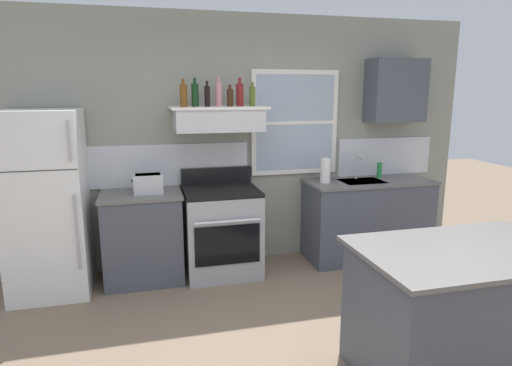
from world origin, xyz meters
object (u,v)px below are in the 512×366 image
toaster (148,183)px  bottle_balsamic_dark (207,96)px  bottle_rose_pink (219,94)px  dish_soap_bottle (379,170)px  stove_range (222,231)px  refrigerator (47,204)px  bottle_olive_oil_square (252,96)px  paper_towel_roll (325,171)px  kitchen_island (460,313)px  bottle_amber_wine (184,95)px  bottle_dark_green_wine (195,95)px  bottle_red_label_wine (240,94)px  bottle_brown_stout (230,97)px

toaster → bottle_balsamic_dark: size_ratio=1.19×
bottle_rose_pink → dish_soap_bottle: bearing=1.3°
toaster → stove_range: 0.90m
refrigerator → bottle_olive_oil_square: bottle_olive_oil_square is taller
bottle_balsamic_dark → dish_soap_bottle: bearing=2.6°
refrigerator → bottle_balsamic_dark: 1.82m
paper_towel_roll → kitchen_island: 2.22m
toaster → kitchen_island: bearing=-47.2°
refrigerator → bottle_balsamic_dark: size_ratio=6.97×
refrigerator → dish_soap_bottle: refrigerator is taller
paper_towel_roll → dish_soap_bottle: size_ratio=1.50×
bottle_balsamic_dark → dish_soap_bottle: 2.17m
toaster → bottle_olive_oil_square: size_ratio=1.23×
bottle_amber_wine → bottle_dark_green_wine: (0.12, 0.05, 0.00)m
bottle_amber_wine → dish_soap_bottle: size_ratio=1.49×
bottle_red_label_wine → bottle_brown_stout: bearing=-163.3°
stove_range → bottle_rose_pink: bottle_rose_pink is taller
toaster → bottle_red_label_wine: bearing=5.2°
refrigerator → bottle_olive_oil_square: (2.00, 0.10, 0.98)m
refrigerator → bottle_rose_pink: (1.66, 0.12, 1.00)m
bottle_amber_wine → bottle_red_label_wine: (0.57, 0.05, 0.01)m
bottle_rose_pink → refrigerator: bearing=-176.0°
refrigerator → toaster: 0.94m
bottle_olive_oil_square → bottle_dark_green_wine: bearing=178.9°
stove_range → bottle_red_label_wine: (0.22, 0.09, 1.40)m
toaster → bottle_olive_oil_square: 1.37m
kitchen_island → refrigerator: bearing=144.2°
bottle_amber_wine → kitchen_island: bottle_amber_wine is taller
kitchen_island → bottle_brown_stout: bearing=117.2°
bottle_red_label_wine → bottle_olive_oil_square: bottle_red_label_wine is taller
toaster → bottle_amber_wine: bottle_amber_wine is taller
refrigerator → paper_towel_roll: refrigerator is taller
bottle_olive_oil_square → bottle_balsamic_dark: bearing=-175.6°
toaster → bottle_dark_green_wine: size_ratio=1.06×
stove_range → bottle_balsamic_dark: bearing=158.1°
stove_range → dish_soap_bottle: 1.96m
bottle_balsamic_dark → bottle_red_label_wine: 0.34m
bottle_amber_wine → kitchen_island: (1.57, -2.14, -1.40)m
toaster → stove_range: bearing=-0.4°
bottle_dark_green_wine → dish_soap_bottle: size_ratio=1.55×
bottle_dark_green_wine → bottle_olive_oil_square: bottle_dark_green_wine is taller
toaster → bottle_red_label_wine: (0.95, 0.09, 0.86)m
kitchen_island → bottle_amber_wine: bearing=126.3°
toaster → bottle_brown_stout: bottle_brown_stout is taller
bottle_amber_wine → bottle_balsamic_dark: bottle_amber_wine is taller
bottle_red_label_wine → dish_soap_bottle: bearing=1.6°
bottle_amber_wine → bottle_olive_oil_square: bearing=3.1°
bottle_balsamic_dark → bottle_red_label_wine: bottle_red_label_wine is taller
bottle_brown_stout → bottle_red_label_wine: 0.12m
refrigerator → stove_range: size_ratio=1.59×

